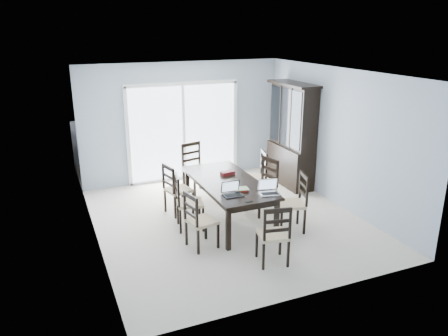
{
  "coord_description": "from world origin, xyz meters",
  "views": [
    {
      "loc": [
        -2.83,
        -6.55,
        3.32
      ],
      "look_at": [
        -0.07,
        0.0,
        0.99
      ],
      "focal_mm": 35.0,
      "sensor_mm": 36.0,
      "label": 1
    }
  ],
  "objects_px": {
    "dining_table": "(228,185)",
    "chair_left_far": "(174,184)",
    "laptop_dark": "(233,193)",
    "hot_tub": "(131,150)",
    "chair_right_mid": "(265,180)",
    "cell_phone": "(249,201)",
    "chair_left_mid": "(184,196)",
    "game_box": "(228,173)",
    "chair_left_near": "(197,215)",
    "chair_end_near": "(275,229)",
    "chair_right_near": "(297,196)",
    "laptop_silver": "(270,191)",
    "chair_end_far": "(194,163)",
    "chair_right_far": "(258,171)",
    "china_hutch": "(292,136)"
  },
  "relations": [
    {
      "from": "chair_left_near",
      "to": "cell_phone",
      "type": "distance_m",
      "value": 0.83
    },
    {
      "from": "chair_left_near",
      "to": "chair_right_mid",
      "type": "relative_size",
      "value": 0.91
    },
    {
      "from": "dining_table",
      "to": "laptop_dark",
      "type": "bearing_deg",
      "value": -106.48
    },
    {
      "from": "chair_end_far",
      "to": "laptop_dark",
      "type": "xyz_separation_m",
      "value": [
        -0.12,
        -2.24,
        0.16
      ]
    },
    {
      "from": "cell_phone",
      "to": "dining_table",
      "type": "bearing_deg",
      "value": 81.16
    },
    {
      "from": "chair_right_mid",
      "to": "chair_right_near",
      "type": "bearing_deg",
      "value": 174.22
    },
    {
      "from": "chair_left_mid",
      "to": "chair_end_near",
      "type": "bearing_deg",
      "value": 36.49
    },
    {
      "from": "chair_right_mid",
      "to": "chair_right_far",
      "type": "relative_size",
      "value": 0.99
    },
    {
      "from": "china_hutch",
      "to": "chair_right_mid",
      "type": "bearing_deg",
      "value": -137.25
    },
    {
      "from": "chair_end_near",
      "to": "laptop_dark",
      "type": "bearing_deg",
      "value": 113.64
    },
    {
      "from": "laptop_dark",
      "to": "hot_tub",
      "type": "xyz_separation_m",
      "value": [
        -0.79,
        4.28,
        -0.32
      ]
    },
    {
      "from": "dining_table",
      "to": "chair_left_far",
      "type": "xyz_separation_m",
      "value": [
        -0.79,
        0.64,
        -0.09
      ]
    },
    {
      "from": "chair_left_near",
      "to": "laptop_dark",
      "type": "height_order",
      "value": "chair_left_near"
    },
    {
      "from": "chair_end_near",
      "to": "laptop_silver",
      "type": "height_order",
      "value": "chair_end_near"
    },
    {
      "from": "laptop_dark",
      "to": "game_box",
      "type": "relative_size",
      "value": 1.28
    },
    {
      "from": "chair_left_near",
      "to": "chair_end_far",
      "type": "relative_size",
      "value": 0.88
    },
    {
      "from": "chair_left_far",
      "to": "game_box",
      "type": "relative_size",
      "value": 4.44
    },
    {
      "from": "cell_phone",
      "to": "game_box",
      "type": "distance_m",
      "value": 1.31
    },
    {
      "from": "chair_left_mid",
      "to": "chair_end_far",
      "type": "bearing_deg",
      "value": 165.62
    },
    {
      "from": "chair_end_far",
      "to": "laptop_silver",
      "type": "relative_size",
      "value": 3.32
    },
    {
      "from": "chair_end_near",
      "to": "chair_left_mid",
      "type": "bearing_deg",
      "value": 127.78
    },
    {
      "from": "chair_right_far",
      "to": "chair_right_mid",
      "type": "bearing_deg",
      "value": -176.67
    },
    {
      "from": "laptop_dark",
      "to": "hot_tub",
      "type": "bearing_deg",
      "value": 102.66
    },
    {
      "from": "chair_left_far",
      "to": "laptop_silver",
      "type": "xyz_separation_m",
      "value": [
        1.16,
        -1.48,
        0.22
      ]
    },
    {
      "from": "chair_left_mid",
      "to": "chair_right_near",
      "type": "relative_size",
      "value": 0.97
    },
    {
      "from": "chair_right_near",
      "to": "laptop_silver",
      "type": "bearing_deg",
      "value": 112.88
    },
    {
      "from": "chair_end_far",
      "to": "hot_tub",
      "type": "xyz_separation_m",
      "value": [
        -0.91,
        2.03,
        -0.16
      ]
    },
    {
      "from": "chair_right_mid",
      "to": "chair_end_near",
      "type": "height_order",
      "value": "chair_right_mid"
    },
    {
      "from": "chair_left_far",
      "to": "chair_right_far",
      "type": "bearing_deg",
      "value": 75.88
    },
    {
      "from": "chair_right_near",
      "to": "laptop_dark",
      "type": "distance_m",
      "value": 1.14
    },
    {
      "from": "chair_left_near",
      "to": "laptop_silver",
      "type": "xyz_separation_m",
      "value": [
        1.21,
        -0.09,
        0.24
      ]
    },
    {
      "from": "chair_left_mid",
      "to": "chair_end_far",
      "type": "height_order",
      "value": "chair_end_far"
    },
    {
      "from": "chair_left_mid",
      "to": "game_box",
      "type": "distance_m",
      "value": 1.0
    },
    {
      "from": "chair_left_far",
      "to": "chair_right_near",
      "type": "bearing_deg",
      "value": 37.5
    },
    {
      "from": "game_box",
      "to": "dining_table",
      "type": "bearing_deg",
      "value": -112.51
    },
    {
      "from": "chair_right_mid",
      "to": "cell_phone",
      "type": "xyz_separation_m",
      "value": [
        -0.87,
        -1.11,
        0.14
      ]
    },
    {
      "from": "dining_table",
      "to": "chair_right_far",
      "type": "bearing_deg",
      "value": 34.06
    },
    {
      "from": "chair_right_mid",
      "to": "chair_end_far",
      "type": "bearing_deg",
      "value": 17.38
    },
    {
      "from": "chair_right_far",
      "to": "game_box",
      "type": "height_order",
      "value": "chair_right_far"
    },
    {
      "from": "chair_left_far",
      "to": "chair_left_near",
      "type": "bearing_deg",
      "value": -15.03
    },
    {
      "from": "china_hutch",
      "to": "chair_right_far",
      "type": "distance_m",
      "value": 1.37
    },
    {
      "from": "chair_end_near",
      "to": "chair_end_far",
      "type": "height_order",
      "value": "chair_end_far"
    },
    {
      "from": "china_hutch",
      "to": "cell_phone",
      "type": "distance_m",
      "value": 3.09
    },
    {
      "from": "dining_table",
      "to": "laptop_dark",
      "type": "xyz_separation_m",
      "value": [
        -0.2,
        -0.68,
        0.13
      ]
    },
    {
      "from": "chair_right_near",
      "to": "cell_phone",
      "type": "xyz_separation_m",
      "value": [
        -1.0,
        -0.23,
        0.14
      ]
    },
    {
      "from": "hot_tub",
      "to": "chair_right_near",
      "type": "bearing_deg",
      "value": -66.36
    },
    {
      "from": "chair_left_near",
      "to": "chair_end_near",
      "type": "distance_m",
      "value": 1.25
    },
    {
      "from": "chair_left_near",
      "to": "cell_phone",
      "type": "xyz_separation_m",
      "value": [
        0.77,
        -0.24,
        0.19
      ]
    },
    {
      "from": "chair_left_far",
      "to": "laptop_dark",
      "type": "xyz_separation_m",
      "value": [
        0.59,
        -1.32,
        0.22
      ]
    },
    {
      "from": "chair_right_far",
      "to": "laptop_silver",
      "type": "xyz_separation_m",
      "value": [
        -0.53,
        -1.45,
        0.18
      ]
    }
  ]
}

